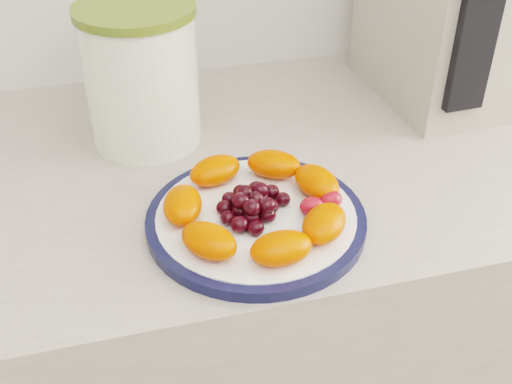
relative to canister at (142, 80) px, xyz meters
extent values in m
cube|color=#AFA093|center=(0.19, -0.08, -0.55)|extent=(3.50, 0.60, 0.90)
cube|color=#95794C|center=(0.19, -0.08, -0.58)|extent=(3.48, 0.58, 0.84)
cylinder|color=#101436|center=(0.10, -0.24, -0.09)|extent=(0.27, 0.27, 0.01)
cylinder|color=white|center=(0.10, -0.24, -0.09)|extent=(0.24, 0.24, 0.02)
cylinder|color=#4C6D13|center=(0.00, 0.00, 0.00)|extent=(0.20, 0.20, 0.19)
cylinder|color=#5A6821|center=(0.00, 0.00, 0.10)|extent=(0.21, 0.21, 0.01)
cube|color=black|center=(0.45, -0.11, 0.08)|extent=(0.06, 0.02, 0.25)
ellipsoid|color=#FF3700|center=(0.19, -0.22, -0.06)|extent=(0.06, 0.08, 0.03)
ellipsoid|color=#FF3700|center=(0.15, -0.17, -0.06)|extent=(0.09, 0.08, 0.03)
ellipsoid|color=#FF3700|center=(0.07, -0.16, -0.06)|extent=(0.08, 0.07, 0.03)
ellipsoid|color=#FF3700|center=(0.02, -0.22, -0.06)|extent=(0.06, 0.08, 0.03)
ellipsoid|color=#FF3700|center=(0.03, -0.30, -0.06)|extent=(0.08, 0.08, 0.03)
ellipsoid|color=#FF3700|center=(0.11, -0.33, -0.06)|extent=(0.07, 0.05, 0.03)
ellipsoid|color=#FF3700|center=(0.17, -0.30, -0.06)|extent=(0.08, 0.08, 0.03)
ellipsoid|color=black|center=(0.10, -0.24, -0.07)|extent=(0.02, 0.02, 0.02)
ellipsoid|color=black|center=(0.12, -0.24, -0.07)|extent=(0.02, 0.02, 0.02)
ellipsoid|color=black|center=(0.11, -0.23, -0.07)|extent=(0.02, 0.02, 0.02)
ellipsoid|color=black|center=(0.09, -0.23, -0.07)|extent=(0.02, 0.02, 0.02)
ellipsoid|color=black|center=(0.08, -0.24, -0.07)|extent=(0.02, 0.02, 0.02)
ellipsoid|color=black|center=(0.09, -0.26, -0.07)|extent=(0.02, 0.02, 0.02)
ellipsoid|color=black|center=(0.11, -0.26, -0.07)|extent=(0.02, 0.02, 0.02)
ellipsoid|color=black|center=(0.14, -0.23, -0.07)|extent=(0.02, 0.02, 0.02)
ellipsoid|color=black|center=(0.13, -0.22, -0.07)|extent=(0.02, 0.02, 0.02)
ellipsoid|color=black|center=(0.11, -0.21, -0.07)|extent=(0.02, 0.02, 0.02)
ellipsoid|color=black|center=(0.09, -0.21, -0.07)|extent=(0.02, 0.02, 0.02)
ellipsoid|color=black|center=(0.08, -0.22, -0.07)|extent=(0.02, 0.02, 0.02)
ellipsoid|color=black|center=(0.07, -0.23, -0.07)|extent=(0.02, 0.02, 0.02)
ellipsoid|color=black|center=(0.07, -0.25, -0.07)|extent=(0.02, 0.02, 0.02)
ellipsoid|color=black|center=(0.08, -0.27, -0.07)|extent=(0.02, 0.02, 0.02)
ellipsoid|color=black|center=(0.09, -0.28, -0.07)|extent=(0.02, 0.02, 0.02)
ellipsoid|color=black|center=(0.10, -0.24, -0.06)|extent=(0.02, 0.02, 0.02)
ellipsoid|color=black|center=(0.11, -0.23, -0.06)|extent=(0.02, 0.02, 0.02)
ellipsoid|color=black|center=(0.09, -0.23, -0.06)|extent=(0.02, 0.02, 0.02)
ellipsoid|color=black|center=(0.08, -0.24, -0.05)|extent=(0.02, 0.02, 0.02)
ellipsoid|color=black|center=(0.09, -0.26, -0.05)|extent=(0.02, 0.02, 0.02)
ellipsoid|color=black|center=(0.11, -0.26, -0.06)|extent=(0.02, 0.02, 0.02)
ellipsoid|color=red|center=(0.17, -0.26, -0.07)|extent=(0.03, 0.03, 0.02)
ellipsoid|color=red|center=(0.19, -0.25, -0.07)|extent=(0.04, 0.03, 0.02)
ellipsoid|color=red|center=(0.18, -0.28, -0.07)|extent=(0.04, 0.04, 0.02)
camera|label=1|loc=(-0.06, -0.84, 0.40)|focal=45.00mm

